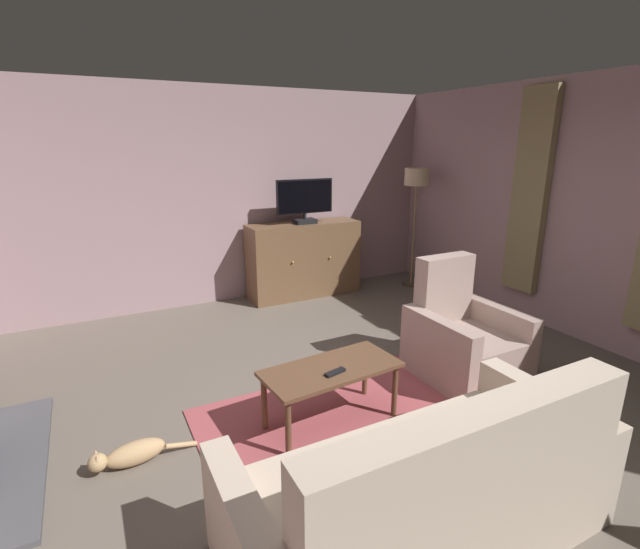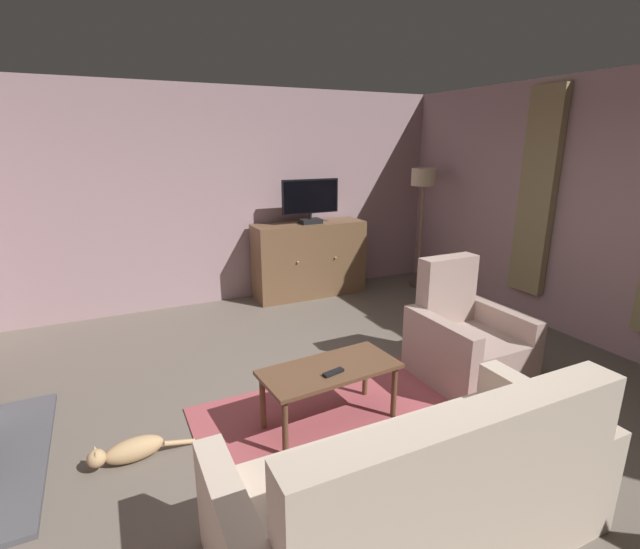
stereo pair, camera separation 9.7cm
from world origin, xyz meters
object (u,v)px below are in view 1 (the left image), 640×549
Objects in this scene: tv_cabinet at (304,261)px; tv_remote at (335,372)px; television at (305,200)px; cat at (131,454)px; coffee_table at (331,374)px; floor_lamp at (416,188)px; sofa_floral at (427,494)px; armchair_facing_sofa at (463,341)px.

tv_remote is (-1.17, -3.00, -0.01)m from tv_cabinet.
television reaches higher than cat.
floor_lamp is (2.79, 2.57, 1.05)m from coffee_table.
television is at bearing -124.36° from tv_remote.
coffee_table is 0.51× the size of sofa_floral.
armchair_facing_sofa is at bearing -118.74° from floor_lamp.
television reaches higher than coffee_table.
armchair_facing_sofa reaches higher than sofa_floral.
sofa_floral reaches higher than tv_remote.
armchair_facing_sofa is 2.89m from cat.
tv_remote is 0.10× the size of floor_lamp.
armchair_facing_sofa is (1.54, 1.34, 0.01)m from sofa_floral.
television reaches higher than tv_cabinet.
television is 0.38× the size of sofa_floral.
tv_remote is at bearing 86.59° from sofa_floral.
cat is at bearing -150.65° from floor_lamp.
floor_lamp reaches higher than armchair_facing_sofa.
cat is at bearing 178.67° from armchair_facing_sofa.
tv_cabinet is 1.45× the size of coffee_table.
coffee_table is at bearing 85.84° from sofa_floral.
tv_cabinet reaches higher than tv_remote.
tv_remote is 1.12m from sofa_floral.
television is at bearing 68.05° from coffee_table.
cat is 0.40× the size of floor_lamp.
television is 3.29m from tv_remote.
television is 3.91m from cat.
floor_lamp is (2.88, 3.78, 1.14)m from sofa_floral.
cat is 5.03m from floor_lamp.
tv_remote is at bearing -136.56° from floor_lamp.
coffee_table is at bearing -111.95° from television.
cat is (-2.57, -2.71, -0.41)m from tv_cabinet.
television reaches higher than tv_remote.
coffee_table is at bearing -111.58° from tv_cabinet.
sofa_floral is at bearing -46.40° from cat.
tv_cabinet is 4.30m from sofa_floral.
coffee_table is (-1.15, -2.85, -0.93)m from television.
television is at bearing 73.06° from sofa_floral.
floor_lamp reaches higher than sofa_floral.
cat is (-2.57, -2.66, -1.27)m from television.
tv_cabinet is 1.45× the size of armchair_facing_sofa.
armchair_facing_sofa is (0.31, -2.72, -1.02)m from television.
coffee_table is (-1.15, -2.90, -0.08)m from tv_cabinet.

